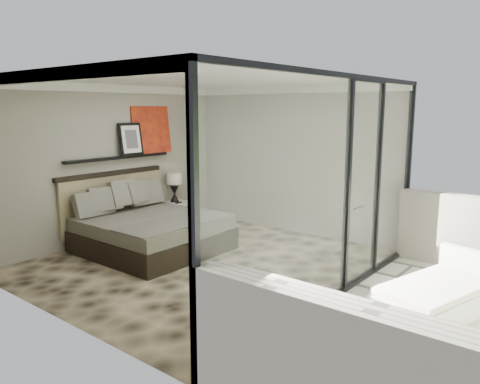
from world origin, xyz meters
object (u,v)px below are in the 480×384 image
Objects in this scene: bed at (148,229)px; lounger at (439,295)px; table_lamp at (174,184)px; nightstand at (178,215)px.

bed reaches higher than lounger.
bed reaches higher than table_lamp.
table_lamp is at bearing 119.89° from bed.
lounger is at bearing -7.17° from nightstand.
bed is 4.66m from lounger.
nightstand is at bearing -174.08° from lounger.
table_lamp reaches higher than lounger.
bed is at bearing -158.37° from lounger.
lounger is (5.36, -0.86, -0.05)m from nightstand.
bed reaches higher than nightstand.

